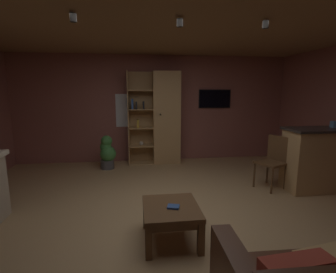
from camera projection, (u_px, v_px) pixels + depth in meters
floor at (172, 218)px, 3.44m from camera, size 6.53×5.93×0.02m
wall_back at (154, 109)px, 6.13m from camera, size 6.65×0.06×2.53m
ceiling at (172, 18)px, 2.98m from camera, size 6.53×5.93×0.02m
window_pane_back at (128, 110)px, 6.03m from camera, size 0.59×0.01×0.78m
bookshelf_cabinet at (163, 118)px, 5.93m from camera, size 1.21×0.41×2.14m
kitchen_bar_counter at (328, 159)px, 4.35m from camera, size 1.51×0.58×1.08m
tissue_box at (335, 124)px, 4.29m from camera, size 0.14×0.14×0.11m
coffee_table at (171, 213)px, 2.86m from camera, size 0.63×0.69×0.42m
table_book_0 at (173, 207)px, 2.81m from camera, size 0.15×0.14×0.02m
dining_chair at (274, 158)px, 4.43m from camera, size 0.56×0.56×0.92m
potted_floor_plant at (107, 153)px, 5.54m from camera, size 0.35×0.35×0.75m
wall_mounted_tv at (215, 99)px, 6.22m from camera, size 0.79×0.06×0.45m
track_light_spot_1 at (73, 18)px, 2.67m from camera, size 0.07×0.07×0.09m
track_light_spot_2 at (180, 23)px, 2.87m from camera, size 0.07×0.07×0.09m
track_light_spot_3 at (266, 24)px, 2.94m from camera, size 0.07×0.07×0.09m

